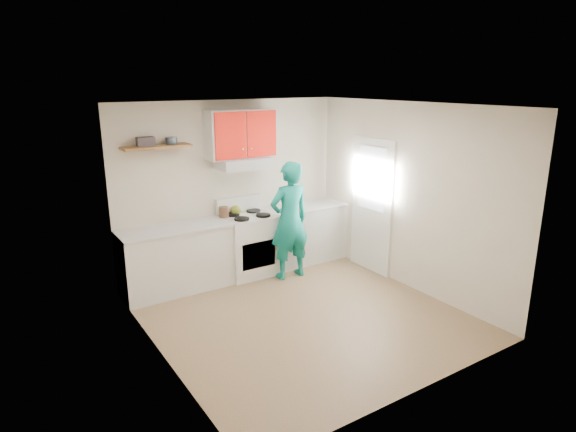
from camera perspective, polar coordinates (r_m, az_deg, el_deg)
floor at (r=6.33m, az=1.61°, el=-11.43°), size 3.80×3.80×0.00m
ceiling at (r=5.64m, az=1.81°, el=12.80°), size 3.60×3.80×0.04m
back_wall at (r=7.44m, az=-6.66°, el=3.30°), size 3.60×0.04×2.60m
front_wall at (r=4.50m, az=15.67°, el=-5.54°), size 3.60×0.04×2.60m
left_wall at (r=5.09m, az=-15.24°, el=-3.03°), size 0.04×3.80×2.60m
right_wall at (r=7.00m, az=13.92°, el=2.15°), size 0.04×3.80×2.60m
door at (r=7.53m, az=9.80°, el=1.17°), size 0.05×0.85×2.05m
door_glass at (r=7.42m, az=9.79°, el=4.32°), size 0.01×0.55×0.95m
counter_left at (r=7.03m, az=-12.96°, el=-4.99°), size 1.52×0.60×0.90m
counter_right at (r=7.97m, az=1.85°, el=-2.08°), size 1.32×0.60×0.90m
stove at (r=7.43m, az=-4.64°, el=-3.38°), size 0.76×0.65×0.92m
range_hood at (r=7.22m, az=-5.26°, el=6.15°), size 0.76×0.44×0.15m
upper_cabinets at (r=7.21m, az=-5.55°, el=9.55°), size 1.02×0.33×0.70m
shelf at (r=6.75m, az=-15.11°, el=7.81°), size 0.90×0.30×0.04m
books at (r=6.73m, az=-16.30°, el=8.35°), size 0.24×0.18×0.12m
tin at (r=6.82m, az=-13.46°, el=8.55°), size 0.18×0.18×0.10m
kettle at (r=7.35m, az=-6.12°, el=0.69°), size 0.19×0.19×0.14m
crock at (r=7.24m, az=-7.48°, el=0.38°), size 0.17×0.17×0.18m
cutting_board at (r=7.76m, az=1.63°, el=0.95°), size 0.37×0.29×0.02m
silicone_mat at (r=8.01m, az=3.49°, el=1.36°), size 0.32×0.29×0.01m
person at (r=7.17m, az=0.17°, el=-0.53°), size 0.65×0.43×1.76m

